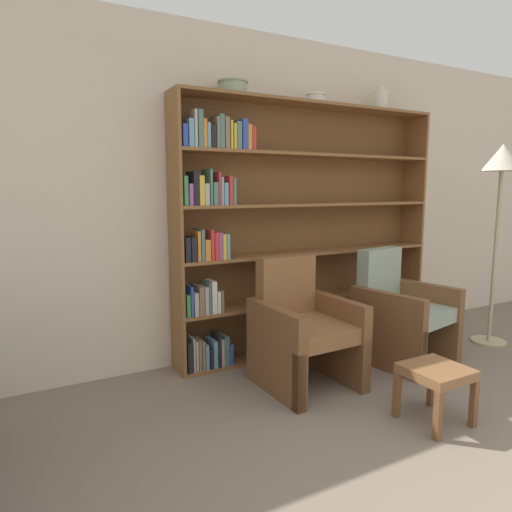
{
  "coord_description": "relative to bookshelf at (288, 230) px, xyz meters",
  "views": [
    {
      "loc": [
        -1.93,
        -0.63,
        1.46
      ],
      "look_at": [
        -0.29,
        2.37,
        0.95
      ],
      "focal_mm": 32.0,
      "sensor_mm": 36.0,
      "label": 1
    }
  ],
  "objects": [
    {
      "name": "vase_tall",
      "position": [
        1.0,
        -0.02,
        1.18
      ],
      "size": [
        0.13,
        0.13,
        0.22
      ],
      "color": "silver",
      "rests_on": "bookshelf"
    },
    {
      "name": "footstool",
      "position": [
        0.12,
        -1.53,
        -0.8
      ],
      "size": [
        0.36,
        0.36,
        0.36
      ],
      "color": "brown",
      "rests_on": "ground"
    },
    {
      "name": "armchair_leather",
      "position": [
        -0.28,
        -0.65,
        -0.68
      ],
      "size": [
        0.66,
        0.7,
        0.94
      ],
      "rotation": [
        0.0,
        0.0,
        3.17
      ],
      "color": "brown",
      "rests_on": "ground"
    },
    {
      "name": "wall_back",
      "position": [
        -0.23,
        0.17,
        0.28
      ],
      "size": [
        12.0,
        0.06,
        2.75
      ],
      "color": "beige",
      "rests_on": "ground"
    },
    {
      "name": "floor_lamp",
      "position": [
        1.81,
        -0.75,
        0.49
      ],
      "size": [
        0.35,
        0.35,
        1.85
      ],
      "color": "tan",
      "rests_on": "ground"
    },
    {
      "name": "armchair_cushioned",
      "position": [
        0.72,
        -0.65,
        -0.68
      ],
      "size": [
        0.76,
        0.79,
        0.94
      ],
      "rotation": [
        0.0,
        0.0,
        3.34
      ],
      "color": "brown",
      "rests_on": "ground"
    },
    {
      "name": "bowl_brass",
      "position": [
        0.25,
        -0.02,
        1.13
      ],
      "size": [
        0.18,
        0.18,
        0.08
      ],
      "color": "silver",
      "rests_on": "bookshelf"
    },
    {
      "name": "bowl_sage",
      "position": [
        -0.54,
        -0.02,
        1.14
      ],
      "size": [
        0.25,
        0.25,
        0.11
      ],
      "color": "gray",
      "rests_on": "bookshelf"
    },
    {
      "name": "bookshelf",
      "position": [
        0.0,
        0.0,
        0.0
      ],
      "size": [
        2.54,
        0.3,
        2.18
      ],
      "color": "brown",
      "rests_on": "ground"
    }
  ]
}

